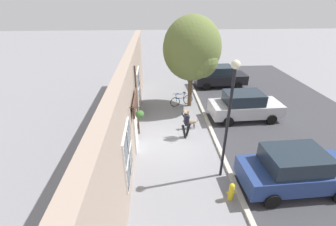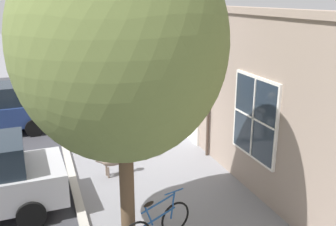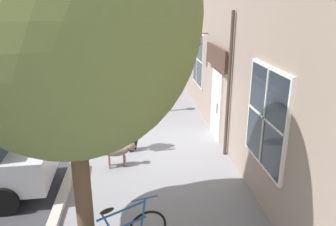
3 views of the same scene
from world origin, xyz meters
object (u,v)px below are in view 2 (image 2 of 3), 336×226
(leaning_bicycle, at_px, (156,225))
(fire_hydrant, at_px, (69,112))
(street_lamp, at_px, (66,42))
(dog_on_leash, at_px, (116,160))
(pedestrian_walking, at_px, (121,128))
(street_tree_by_curb, at_px, (116,52))

(leaning_bicycle, bearing_deg, fire_hydrant, -83.91)
(leaning_bicycle, xyz_separation_m, street_lamp, (0.88, -7.11, 2.88))
(dog_on_leash, bearing_deg, pedestrian_walking, -111.13)
(street_tree_by_curb, bearing_deg, leaning_bicycle, 164.68)
(fire_hydrant, bearing_deg, pedestrian_walking, 104.65)
(dog_on_leash, height_order, street_lamp, street_lamp)
(pedestrian_walking, distance_m, fire_hydrant, 4.51)
(street_tree_by_curb, bearing_deg, street_lamp, -87.97)
(pedestrian_walking, xyz_separation_m, street_tree_by_curb, (0.86, 3.93, 2.81))
(pedestrian_walking, bearing_deg, street_lamp, -69.75)
(dog_on_leash, xyz_separation_m, fire_hydrant, (0.78, -5.23, -0.03))
(leaning_bicycle, distance_m, street_lamp, 7.72)
(street_tree_by_curb, relative_size, fire_hydrant, 7.75)
(street_tree_by_curb, bearing_deg, pedestrian_walking, -102.40)
(dog_on_leash, distance_m, fire_hydrant, 5.29)
(street_tree_by_curb, distance_m, street_lamp, 6.97)
(street_lamp, distance_m, fire_hydrant, 3.15)
(street_tree_by_curb, height_order, leaning_bicycle, street_tree_by_curb)
(dog_on_leash, xyz_separation_m, street_tree_by_curb, (0.51, 3.03, 3.39))
(dog_on_leash, distance_m, leaning_bicycle, 3.20)
(leaning_bicycle, xyz_separation_m, fire_hydrant, (0.90, -8.43, 0.02))
(leaning_bicycle, bearing_deg, street_tree_by_curb, -15.32)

